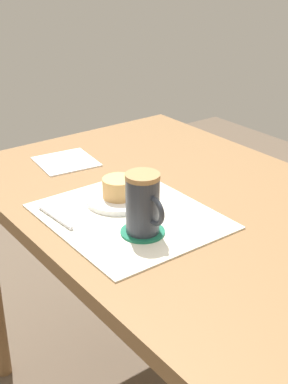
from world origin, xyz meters
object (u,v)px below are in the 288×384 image
(coffee_mug, at_px, (143,203))
(dining_table, at_px, (201,240))
(pastry, at_px, (119,188))
(pastry_plate, at_px, (119,199))

(coffee_mug, bearing_deg, dining_table, 94.89)
(pastry, bearing_deg, pastry_plate, 0.00)
(dining_table, xyz_separation_m, pastry, (-0.14, -0.14, 0.12))
(pastry_plate, xyz_separation_m, pastry, (0.00, 0.00, 0.03))
(pastry_plate, bearing_deg, dining_table, 44.37)
(pastry_plate, height_order, pastry, pastry)
(pastry_plate, xyz_separation_m, coffee_mug, (0.15, -0.04, 0.06))
(pastry, bearing_deg, dining_table, 44.37)
(pastry_plate, height_order, coffee_mug, coffee_mug)
(dining_table, xyz_separation_m, coffee_mug, (0.02, -0.18, 0.16))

